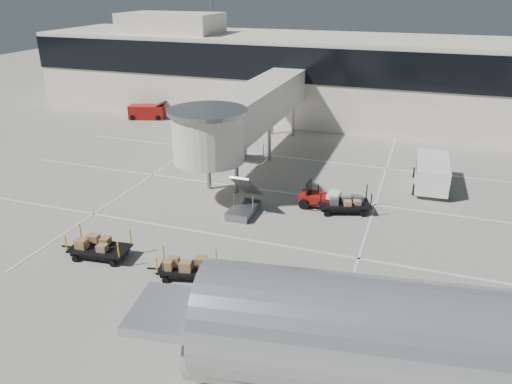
% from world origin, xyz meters
% --- Properties ---
extents(ground, '(140.00, 140.00, 0.00)m').
position_xyz_m(ground, '(0.00, 0.00, 0.00)').
color(ground, '#9B958A').
rests_on(ground, ground).
extents(lane_markings, '(40.00, 30.00, 0.02)m').
position_xyz_m(lane_markings, '(-0.67, 9.33, 0.01)').
color(lane_markings, silver).
rests_on(lane_markings, ground).
extents(terminal, '(64.00, 12.11, 15.20)m').
position_xyz_m(terminal, '(-0.35, 29.94, 4.11)').
color(terminal, '#EDE8CC').
rests_on(terminal, ground).
extents(jet_bridge, '(5.70, 20.40, 6.03)m').
position_xyz_m(jet_bridge, '(-3.97, 12.26, 4.28)').
color(jet_bridge, silver).
rests_on(jet_bridge, ground).
extents(baggage_tug, '(2.51, 1.68, 1.60)m').
position_xyz_m(baggage_tug, '(2.77, 7.53, 0.58)').
color(baggage_tug, maroon).
rests_on(baggage_tug, ground).
extents(suitcase_cart, '(3.90, 2.47, 1.50)m').
position_xyz_m(suitcase_cart, '(4.22, 7.37, 0.52)').
color(suitcase_cart, black).
rests_on(suitcase_cart, ground).
extents(box_cart_near, '(3.38, 1.93, 1.30)m').
position_xyz_m(box_cart_near, '(-1.45, -2.44, 0.50)').
color(box_cart_near, black).
rests_on(box_cart_near, ground).
extents(box_cart_far, '(3.71, 1.79, 1.43)m').
position_xyz_m(box_cart_far, '(-6.61, -2.29, 0.55)').
color(box_cart_far, black).
rests_on(box_cart_far, ground).
extents(ground_worker, '(0.69, 0.54, 1.69)m').
position_xyz_m(ground_worker, '(1.33, -3.97, 0.84)').
color(ground_worker, '#86DB17').
rests_on(ground_worker, ground).
extents(minivan, '(2.44, 5.21, 1.94)m').
position_xyz_m(minivan, '(9.15, 13.39, 1.16)').
color(minivan, white).
rests_on(minivan, ground).
extents(belt_loader, '(4.02, 2.46, 1.82)m').
position_xyz_m(belt_loader, '(-18.66, 22.96, 0.70)').
color(belt_loader, maroon).
rests_on(belt_loader, ground).
extents(aircraft, '(19.51, 5.98, 4.90)m').
position_xyz_m(aircraft, '(10.65, -7.08, 2.78)').
color(aircraft, '#B8BBBD').
rests_on(aircraft, ground).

